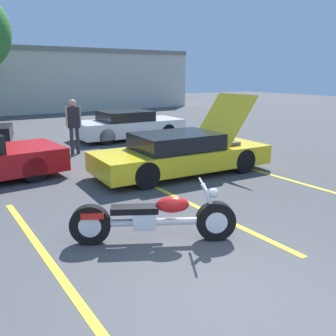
{
  "coord_description": "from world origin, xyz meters",
  "views": [
    {
      "loc": [
        -2.67,
        -2.84,
        2.61
      ],
      "look_at": [
        1.28,
        3.16,
        0.8
      ],
      "focal_mm": 40.0,
      "sensor_mm": 36.0,
      "label": 1
    }
  ],
  "objects_px": {
    "parked_car_right_row": "(128,125)",
    "spectator_near_motorcycle": "(74,122)",
    "motorcycle": "(153,219)",
    "show_car_hood_open": "(182,153)"
  },
  "relations": [
    {
      "from": "show_car_hood_open",
      "to": "spectator_near_motorcycle",
      "type": "relative_size",
      "value": 2.68
    },
    {
      "from": "motorcycle",
      "to": "parked_car_right_row",
      "type": "xyz_separation_m",
      "value": [
        4.24,
        8.99,
        0.17
      ]
    },
    {
      "from": "motorcycle",
      "to": "parked_car_right_row",
      "type": "bearing_deg",
      "value": 93.76
    },
    {
      "from": "show_car_hood_open",
      "to": "parked_car_right_row",
      "type": "height_order",
      "value": "show_car_hood_open"
    },
    {
      "from": "motorcycle",
      "to": "show_car_hood_open",
      "type": "distance_m",
      "value": 4.31
    },
    {
      "from": "motorcycle",
      "to": "parked_car_right_row",
      "type": "height_order",
      "value": "parked_car_right_row"
    },
    {
      "from": "motorcycle",
      "to": "spectator_near_motorcycle",
      "type": "distance_m",
      "value": 7.38
    },
    {
      "from": "parked_car_right_row",
      "to": "spectator_near_motorcycle",
      "type": "relative_size",
      "value": 2.42
    },
    {
      "from": "show_car_hood_open",
      "to": "spectator_near_motorcycle",
      "type": "bearing_deg",
      "value": 114.37
    },
    {
      "from": "show_car_hood_open",
      "to": "parked_car_right_row",
      "type": "bearing_deg",
      "value": 79.86
    }
  ]
}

